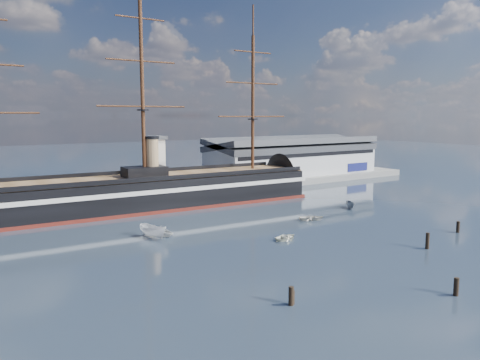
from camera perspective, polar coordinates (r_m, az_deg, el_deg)
ground at (r=101.33m, az=-4.09°, el=-4.96°), size 600.00×600.00×0.00m
quay at (r=137.20m, az=-7.95°, el=-1.63°), size 180.00×18.00×2.00m
warehouse at (r=165.78m, az=6.47°, el=2.81°), size 63.00×21.00×11.60m
quay_tower at (r=130.32m, az=-10.22°, el=2.15°), size 5.00×5.00×15.00m
warship at (r=114.48m, az=-13.22°, el=-1.60°), size 113.24×20.38×53.94m
motorboat_a at (r=88.49m, az=-10.50°, el=-6.96°), size 8.21×5.01×3.09m
motorboat_b at (r=86.28m, az=5.66°, el=-7.25°), size 1.60×3.06×1.36m
motorboat_c at (r=117.24m, az=13.33°, el=-3.39°), size 5.55×4.33×2.12m
motorboat_d at (r=88.98m, az=-9.05°, el=-6.85°), size 6.26×4.54×2.11m
motorboat_e at (r=102.64m, az=8.74°, el=-4.86°), size 2.58×3.56×1.55m
piling_near_left at (r=58.06m, az=6.24°, el=-14.92°), size 0.64×0.64×2.99m
piling_near_mid at (r=66.29m, az=24.80°, el=-12.68°), size 0.64×0.64×3.03m
piling_near_right at (r=86.28m, az=21.84°, el=-7.79°), size 0.64×0.64×3.50m
piling_far_right at (r=100.28m, az=25.00°, el=-5.82°), size 0.64×0.64×2.93m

